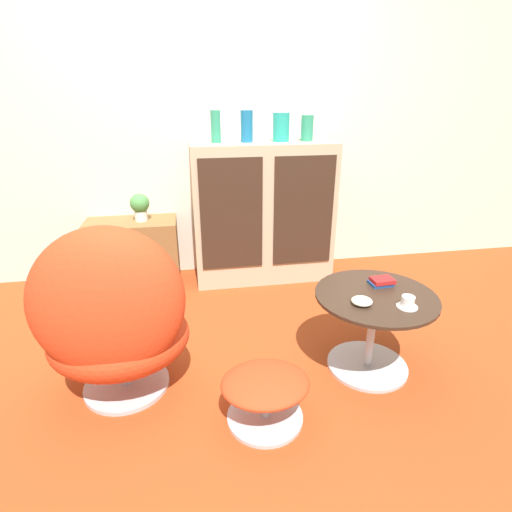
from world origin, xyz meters
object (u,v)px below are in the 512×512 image
vase_inner_left (247,126)px  sideboard (263,212)px  egg_chair (114,321)px  bowl (362,301)px  book_stack (382,282)px  vase_rightmost (307,128)px  vase_leftmost (216,127)px  teacup (408,303)px  tv_console (134,253)px  coffee_table (373,322)px  vase_inner_right (281,127)px  ottoman (265,390)px  potted_plant (140,205)px

vase_inner_left → sideboard: bearing=-1.7°
egg_chair → vase_inner_left: size_ratio=4.21×
sideboard → bowl: sideboard is taller
vase_inner_left → book_stack: vase_inner_left is taller
vase_inner_left → vase_rightmost: (0.48, 0.00, -0.02)m
vase_leftmost → teacup: (0.82, -1.51, -0.75)m
vase_rightmost → book_stack: size_ratio=1.43×
tv_console → vase_rightmost: bearing=-1.5°
coffee_table → vase_inner_right: vase_inner_right is taller
vase_leftmost → coffee_table: bearing=-61.7°
vase_inner_right → book_stack: (0.31, -1.25, -0.74)m
coffee_table → vase_inner_right: bearing=99.6°
vase_inner_left → vase_rightmost: size_ratio=1.20×
ottoman → bowl: (0.55, 0.21, 0.32)m
sideboard → vase_leftmost: bearing=179.4°
sideboard → tv_console: 1.11m
ottoman → egg_chair: bearing=157.2°
book_stack → bowl: bearing=-136.8°
bowl → teacup: bearing=-18.0°
vase_inner_right → book_stack: 1.48m
teacup → egg_chair: bearing=173.8°
tv_console → potted_plant: bearing=0.3°
tv_console → ottoman: 1.85m
potted_plant → bowl: (1.22, -1.47, -0.17)m
tv_console → teacup: 2.19m
egg_chair → bowl: bearing=-4.1°
vase_inner_right → vase_rightmost: (0.21, 0.00, -0.01)m
vase_inner_right → potted_plant: vase_inner_right is taller
vase_inner_left → bowl: bearing=-75.4°
sideboard → potted_plant: bearing=177.6°
tv_console → potted_plant: 0.40m
sideboard → vase_inner_right: size_ratio=5.33×
vase_leftmost → teacup: vase_leftmost is taller
egg_chair → teacup: (1.46, -0.16, 0.05)m
vase_inner_left → vase_inner_right: bearing=0.0°
vase_rightmost → bowl: size_ratio=1.78×
tv_console → bowl: size_ratio=6.61×
teacup → coffee_table: bearing=121.3°
book_stack → ottoman: bearing=-152.2°
book_stack → vase_rightmost: bearing=94.6°
coffee_table → vase_inner_left: (-0.50, 1.35, 0.95)m
tv_console → egg_chair: size_ratio=0.74×
tv_console → potted_plant: potted_plant is taller
egg_chair → vase_inner_right: size_ratio=4.59×
tv_console → book_stack: 2.00m
coffee_table → bowl: 0.24m
coffee_table → bowl: size_ratio=6.05×
ottoman → sideboard: bearing=79.7°
vase_leftmost → vase_inner_left: 0.23m
egg_chair → teacup: 1.47m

